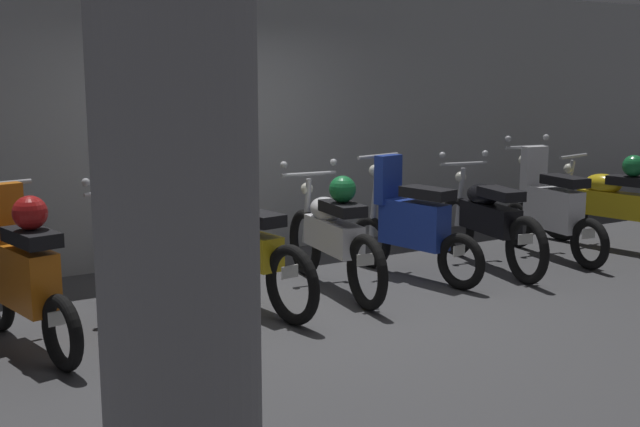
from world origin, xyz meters
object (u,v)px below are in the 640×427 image
(motorbike_slot_9, at_px, (615,203))
(motorbike_slot_5, at_px, (333,234))
(motorbike_slot_4, at_px, (243,249))
(motorbike_slot_8, at_px, (550,209))
(motorbike_slot_2, at_px, (24,273))
(motorbike_slot_3, at_px, (147,263))
(support_pillar, at_px, (177,220))
(motorbike_slot_6, at_px, (411,224))
(motorbike_slot_7, at_px, (488,220))

(motorbike_slot_9, bearing_deg, motorbike_slot_5, 177.16)
(motorbike_slot_4, bearing_deg, motorbike_slot_8, -0.85)
(motorbike_slot_2, distance_m, motorbike_slot_3, 0.91)
(motorbike_slot_5, bearing_deg, motorbike_slot_2, -176.31)
(motorbike_slot_5, height_order, motorbike_slot_9, motorbike_slot_5)
(motorbike_slot_2, distance_m, motorbike_slot_9, 6.34)
(motorbike_slot_9, height_order, support_pillar, support_pillar)
(motorbike_slot_3, distance_m, motorbike_slot_6, 2.72)
(motorbike_slot_6, height_order, support_pillar, support_pillar)
(motorbike_slot_2, height_order, motorbike_slot_7, motorbike_slot_2)
(motorbike_slot_3, bearing_deg, motorbike_slot_9, 0.13)
(motorbike_slot_3, height_order, motorbike_slot_6, motorbike_slot_6)
(motorbike_slot_5, relative_size, motorbike_slot_6, 1.17)
(motorbike_slot_4, height_order, support_pillar, support_pillar)
(motorbike_slot_2, relative_size, motorbike_slot_9, 0.86)
(motorbike_slot_3, distance_m, motorbike_slot_7, 3.63)
(support_pillar, bearing_deg, motorbike_slot_8, 31.16)
(motorbike_slot_7, xyz_separation_m, support_pillar, (-4.58, -3.31, 0.98))
(motorbike_slot_6, bearing_deg, motorbike_slot_2, -177.05)
(motorbike_slot_5, distance_m, motorbike_slot_6, 0.90)
(motorbike_slot_3, bearing_deg, motorbike_slot_8, 1.54)
(motorbike_slot_2, height_order, motorbike_slot_6, same)
(motorbike_slot_4, distance_m, motorbike_slot_7, 2.73)
(motorbike_slot_7, bearing_deg, motorbike_slot_8, 0.89)
(motorbike_slot_3, height_order, motorbike_slot_7, same)
(motorbike_slot_2, distance_m, motorbike_slot_4, 1.82)
(motorbike_slot_4, relative_size, support_pillar, 0.66)
(motorbike_slot_4, xyz_separation_m, motorbike_slot_5, (0.91, 0.02, 0.04))
(motorbike_slot_5, xyz_separation_m, motorbike_slot_6, (0.90, 0.01, -0.00))
(motorbike_slot_2, bearing_deg, motorbike_slot_5, 3.69)
(motorbike_slot_2, relative_size, support_pillar, 0.57)
(motorbike_slot_2, distance_m, motorbike_slot_7, 4.54)
(motorbike_slot_2, xyz_separation_m, motorbike_slot_7, (4.54, 0.09, -0.07))
(motorbike_slot_8, bearing_deg, motorbike_slot_3, -178.46)
(motorbike_slot_4, distance_m, support_pillar, 3.97)
(motorbike_slot_9, bearing_deg, motorbike_slot_2, 179.96)
(support_pillar, bearing_deg, motorbike_slot_3, 73.35)
(motorbike_slot_8, bearing_deg, motorbike_slot_7, -179.11)
(motorbike_slot_3, xyz_separation_m, motorbike_slot_8, (4.53, 0.12, -0.00))
(motorbike_slot_9, bearing_deg, motorbike_slot_7, 176.96)
(motorbike_slot_4, bearing_deg, motorbike_slot_5, 1.01)
(motorbike_slot_3, bearing_deg, support_pillar, -106.65)
(motorbike_slot_5, relative_size, motorbike_slot_7, 1.01)
(motorbike_slot_2, relative_size, motorbike_slot_5, 0.86)
(motorbike_slot_5, xyz_separation_m, motorbike_slot_9, (3.62, -0.18, -0.00))
(motorbike_slot_6, height_order, motorbike_slot_8, motorbike_slot_8)
(motorbike_slot_7, bearing_deg, motorbike_slot_3, -178.30)
(motorbike_slot_3, xyz_separation_m, motorbike_slot_9, (5.43, 0.01, -0.00))
(motorbike_slot_6, bearing_deg, motorbike_slot_9, -4.01)
(motorbike_slot_8, distance_m, motorbike_slot_9, 0.90)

